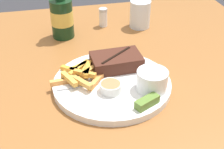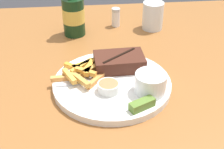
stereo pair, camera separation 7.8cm
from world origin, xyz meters
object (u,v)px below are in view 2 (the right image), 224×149
(drinking_glass, at_px, (153,16))
(steak_portion, at_px, (119,62))
(dinner_plate, at_px, (112,84))
(salt_shaker, at_px, (116,17))
(fork_utensil, at_px, (81,83))
(dipping_sauce_cup, at_px, (108,87))
(pickle_spear, at_px, (142,104))
(coleslaw_cup, at_px, (151,82))
(beer_bottle, at_px, (73,14))

(drinking_glass, bearing_deg, steak_portion, -118.66)
(dinner_plate, bearing_deg, salt_shaker, 82.26)
(fork_utensil, bearing_deg, dipping_sauce_cup, -32.10)
(dipping_sauce_cup, bearing_deg, pickle_spear, -45.45)
(steak_portion, relative_size, dipping_sauce_cup, 2.52)
(coleslaw_cup, bearing_deg, fork_utensil, 163.60)
(dinner_plate, bearing_deg, beer_bottle, 106.88)
(pickle_spear, relative_size, beer_bottle, 0.32)
(dinner_plate, xyz_separation_m, salt_shaker, (0.05, 0.36, 0.02))
(drinking_glass, bearing_deg, beer_bottle, -175.95)
(steak_portion, height_order, dipping_sauce_cup, steak_portion)
(dinner_plate, bearing_deg, pickle_spear, -63.03)
(dinner_plate, relative_size, pickle_spear, 4.68)
(steak_portion, xyz_separation_m, beer_bottle, (-0.12, 0.25, 0.04))
(dipping_sauce_cup, distance_m, drinking_glass, 0.42)
(dipping_sauce_cup, relative_size, drinking_glass, 0.58)
(pickle_spear, xyz_separation_m, beer_bottle, (-0.15, 0.42, 0.04))
(dinner_plate, distance_m, beer_bottle, 0.33)
(beer_bottle, relative_size, drinking_glass, 2.16)
(steak_portion, xyz_separation_m, drinking_glass, (0.15, 0.27, 0.01))
(coleslaw_cup, xyz_separation_m, fork_utensil, (-0.17, 0.05, -0.03))
(dinner_plate, bearing_deg, fork_utensil, -176.74)
(dinner_plate, relative_size, steak_portion, 2.22)
(dipping_sauce_cup, xyz_separation_m, beer_bottle, (-0.08, 0.35, 0.04))
(coleslaw_cup, relative_size, beer_bottle, 0.38)
(pickle_spear, bearing_deg, coleslaw_cup, 62.46)
(pickle_spear, bearing_deg, drinking_glass, 75.28)
(coleslaw_cup, xyz_separation_m, salt_shaker, (-0.04, 0.42, -0.01))
(dinner_plate, distance_m, dipping_sauce_cup, 0.05)
(steak_portion, distance_m, coleslaw_cup, 0.13)
(dinner_plate, distance_m, pickle_spear, 0.13)
(fork_utensil, relative_size, beer_bottle, 0.67)
(dinner_plate, height_order, coleslaw_cup, coleslaw_cup)
(dipping_sauce_cup, height_order, pickle_spear, dipping_sauce_cup)
(dipping_sauce_cup, xyz_separation_m, fork_utensil, (-0.07, 0.04, -0.01))
(steak_portion, distance_m, fork_utensil, 0.12)
(coleslaw_cup, height_order, beer_bottle, beer_bottle)
(dinner_plate, bearing_deg, coleslaw_cup, -31.52)
(steak_portion, xyz_separation_m, dipping_sauce_cup, (-0.04, -0.10, -0.01))
(drinking_glass, bearing_deg, salt_shaker, 165.72)
(fork_utensil, bearing_deg, dinner_plate, -0.00)
(salt_shaker, bearing_deg, dinner_plate, -97.74)
(salt_shaker, bearing_deg, fork_utensil, -109.25)
(steak_portion, relative_size, beer_bottle, 0.67)
(drinking_glass, xyz_separation_m, salt_shaker, (-0.12, 0.03, -0.01))
(coleslaw_cup, height_order, salt_shaker, coleslaw_cup)
(dipping_sauce_cup, relative_size, beer_bottle, 0.27)
(fork_utensil, distance_m, salt_shaker, 0.39)
(dinner_plate, bearing_deg, steak_portion, 67.48)
(dipping_sauce_cup, xyz_separation_m, drinking_glass, (0.19, 0.37, 0.02))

